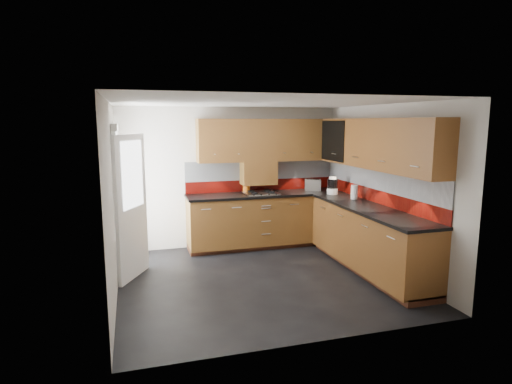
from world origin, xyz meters
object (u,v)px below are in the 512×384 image
object	(u,v)px
toaster	(313,185)
gas_hob	(261,193)
utensil_pot	(246,187)
food_processor	(332,186)

from	to	relation	value
toaster	gas_hob	bearing A→B (deg)	-175.66
gas_hob	utensil_pot	xyz separation A→B (m)	(-0.20, 0.22, 0.08)
toaster	food_processor	size ratio (longest dim) A/B	1.10
toaster	utensil_pot	bearing A→B (deg)	173.21
toaster	food_processor	world-z (taller)	food_processor
gas_hob	utensil_pot	size ratio (longest dim) A/B	1.25
gas_hob	toaster	world-z (taller)	toaster
gas_hob	food_processor	distance (m)	1.21
toaster	food_processor	distance (m)	0.49
gas_hob	food_processor	size ratio (longest dim) A/B	1.88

